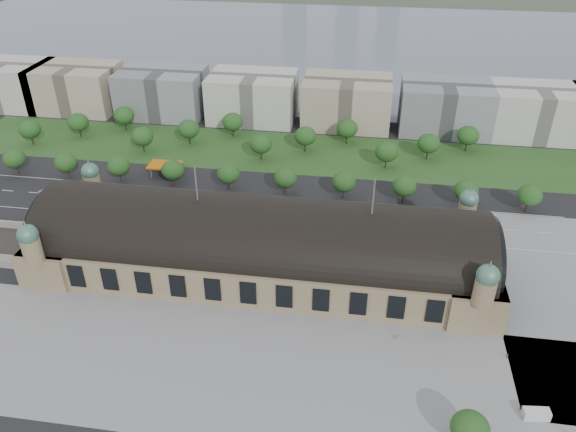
# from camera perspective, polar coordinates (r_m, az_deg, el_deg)

# --- Properties ---
(ground) EXTENTS (900.00, 900.00, 0.00)m
(ground) POSITION_cam_1_polar(r_m,az_deg,el_deg) (190.16, -2.71, -5.50)
(ground) COLOR black
(ground) RESTS_ON ground
(station) EXTENTS (150.00, 48.40, 44.30)m
(station) POSITION_cam_1_polar(r_m,az_deg,el_deg) (184.13, -2.79, -2.95)
(station) COLOR #967E5D
(station) RESTS_ON ground
(plaza_south) EXTENTS (190.00, 48.00, 0.12)m
(plaza_south) POSITION_cam_1_polar(r_m,az_deg,el_deg) (156.61, -2.14, -15.51)
(plaza_south) COLOR gray
(plaza_south) RESTS_ON ground
(road_slab) EXTENTS (260.00, 26.00, 0.10)m
(road_slab) POSITION_cam_1_polar(r_m,az_deg,el_deg) (224.78, -5.89, 0.79)
(road_slab) COLOR black
(road_slab) RESTS_ON ground
(grass_belt) EXTENTS (300.00, 45.00, 0.10)m
(grass_belt) POSITION_cam_1_polar(r_m,az_deg,el_deg) (271.20, -2.11, 6.63)
(grass_belt) COLOR #295020
(grass_belt) RESTS_ON ground
(petrol_station) EXTENTS (14.00, 13.00, 5.05)m
(petrol_station) POSITION_cam_1_polar(r_m,az_deg,el_deg) (255.74, -11.90, 5.04)
(petrol_station) COLOR #C4650B
(petrol_station) RESTS_ON ground
(lake) EXTENTS (700.00, 320.00, 0.08)m
(lake) POSITION_cam_1_polar(r_m,az_deg,el_deg) (461.85, 4.62, 17.22)
(lake) COLOR slate
(lake) RESTS_ON ground
(office_0) EXTENTS (45.00, 32.00, 24.00)m
(office_0) POSITION_cam_1_polar(r_m,az_deg,el_deg) (360.91, -26.43, 11.91)
(office_0) COLOR beige
(office_0) RESTS_ON ground
(office_1) EXTENTS (45.00, 32.00, 24.00)m
(office_1) POSITION_cam_1_polar(r_m,az_deg,el_deg) (340.21, -20.71, 12.10)
(office_1) COLOR #B3A28D
(office_1) RESTS_ON ground
(office_2) EXTENTS (45.00, 32.00, 24.00)m
(office_2) POSITION_cam_1_polar(r_m,az_deg,el_deg) (319.52, -12.61, 12.18)
(office_2) COLOR gray
(office_2) RESTS_ON ground
(office_3) EXTENTS (45.00, 32.00, 24.00)m
(office_3) POSITION_cam_1_polar(r_m,az_deg,el_deg) (305.69, -3.60, 11.99)
(office_3) COLOR beige
(office_3) RESTS_ON ground
(office_4) EXTENTS (45.00, 32.00, 24.00)m
(office_4) POSITION_cam_1_polar(r_m,az_deg,el_deg) (299.67, 6.00, 11.46)
(office_4) COLOR #B3A28D
(office_4) RESTS_ON ground
(office_5) EXTENTS (45.00, 32.00, 24.00)m
(office_5) POSITION_cam_1_polar(r_m,az_deg,el_deg) (301.92, 15.66, 10.62)
(office_5) COLOR gray
(office_5) RESTS_ON ground
(office_6) EXTENTS (45.00, 32.00, 24.00)m
(office_6) POSITION_cam_1_polar(r_m,az_deg,el_deg) (310.89, 23.99, 9.65)
(office_6) COLOR beige
(office_6) RESTS_ON ground
(tree_row_0) EXTENTS (9.60, 9.60, 11.52)m
(tree_row_0) POSITION_cam_1_polar(r_m,az_deg,el_deg) (273.82, -26.04, 5.25)
(tree_row_0) COLOR #2D2116
(tree_row_0) RESTS_ON ground
(tree_row_1) EXTENTS (9.60, 9.60, 11.52)m
(tree_row_1) POSITION_cam_1_polar(r_m,az_deg,el_deg) (261.31, -21.64, 5.09)
(tree_row_1) COLOR #2D2116
(tree_row_1) RESTS_ON ground
(tree_row_2) EXTENTS (9.60, 9.60, 11.52)m
(tree_row_2) POSITION_cam_1_polar(r_m,az_deg,el_deg) (250.49, -16.83, 4.88)
(tree_row_2) COLOR #2D2116
(tree_row_2) RESTS_ON ground
(tree_row_3) EXTENTS (9.60, 9.60, 11.52)m
(tree_row_3) POSITION_cam_1_polar(r_m,az_deg,el_deg) (241.57, -11.62, 4.61)
(tree_row_3) COLOR #2D2116
(tree_row_3) RESTS_ON ground
(tree_row_4) EXTENTS (9.60, 9.60, 11.52)m
(tree_row_4) POSITION_cam_1_polar(r_m,az_deg,el_deg) (234.77, -6.08, 4.28)
(tree_row_4) COLOR #2D2116
(tree_row_4) RESTS_ON ground
(tree_row_5) EXTENTS (9.60, 9.60, 11.52)m
(tree_row_5) POSITION_cam_1_polar(r_m,az_deg,el_deg) (230.28, -0.26, 3.90)
(tree_row_5) COLOR #2D2116
(tree_row_5) RESTS_ON ground
(tree_row_6) EXTENTS (9.60, 9.60, 11.52)m
(tree_row_6) POSITION_cam_1_polar(r_m,az_deg,el_deg) (228.25, 5.71, 3.46)
(tree_row_6) COLOR #2D2116
(tree_row_6) RESTS_ON ground
(tree_row_7) EXTENTS (9.60, 9.60, 11.52)m
(tree_row_7) POSITION_cam_1_polar(r_m,az_deg,el_deg) (228.72, 11.72, 2.98)
(tree_row_7) COLOR #2D2116
(tree_row_7) RESTS_ON ground
(tree_row_8) EXTENTS (9.60, 9.60, 11.52)m
(tree_row_8) POSITION_cam_1_polar(r_m,az_deg,el_deg) (231.70, 17.64, 2.47)
(tree_row_8) COLOR #2D2116
(tree_row_8) RESTS_ON ground
(tree_row_9) EXTENTS (9.60, 9.60, 11.52)m
(tree_row_9) POSITION_cam_1_polar(r_m,az_deg,el_deg) (237.08, 23.34, 1.96)
(tree_row_9) COLOR #2D2116
(tree_row_9) RESTS_ON ground
(tree_belt_0) EXTENTS (10.40, 10.40, 12.48)m
(tree_belt_0) POSITION_cam_1_polar(r_m,az_deg,el_deg) (301.58, -24.77, 8.00)
(tree_belt_0) COLOR #2D2116
(tree_belt_0) RESTS_ON ground
(tree_belt_1) EXTENTS (10.40, 10.40, 12.48)m
(tree_belt_1) POSITION_cam_1_polar(r_m,az_deg,el_deg) (301.44, -20.55, 8.92)
(tree_belt_1) COLOR #2D2116
(tree_belt_1) RESTS_ON ground
(tree_belt_2) EXTENTS (10.40, 10.40, 12.48)m
(tree_belt_2) POSITION_cam_1_polar(r_m,az_deg,el_deg) (302.98, -16.33, 9.78)
(tree_belt_2) COLOR #2D2116
(tree_belt_2) RESTS_ON ground
(tree_belt_3) EXTENTS (10.40, 10.40, 12.48)m
(tree_belt_3) POSITION_cam_1_polar(r_m,az_deg,el_deg) (275.30, -14.60, 7.83)
(tree_belt_3) COLOR #2D2116
(tree_belt_3) RESTS_ON ground
(tree_belt_4) EXTENTS (10.40, 10.40, 12.48)m
(tree_belt_4) POSITION_cam_1_polar(r_m,az_deg,el_deg) (279.06, -10.06, 8.71)
(tree_belt_4) COLOR #2D2116
(tree_belt_4) RESTS_ON ground
(tree_belt_5) EXTENTS (10.40, 10.40, 12.48)m
(tree_belt_5) POSITION_cam_1_polar(r_m,az_deg,el_deg) (284.55, -5.64, 9.51)
(tree_belt_5) COLOR #2D2116
(tree_belt_5) RESTS_ON ground
(tree_belt_6) EXTENTS (10.40, 10.40, 12.48)m
(tree_belt_6) POSITION_cam_1_polar(r_m,az_deg,el_deg) (259.10, -2.76, 7.32)
(tree_belt_6) COLOR #2D2116
(tree_belt_6) RESTS_ON ground
(tree_belt_7) EXTENTS (10.40, 10.40, 12.48)m
(tree_belt_7) POSITION_cam_1_polar(r_m,az_deg,el_deg) (267.18, 1.77, 8.13)
(tree_belt_7) COLOR #2D2116
(tree_belt_7) RESTS_ON ground
(tree_belt_8) EXTENTS (10.40, 10.40, 12.48)m
(tree_belt_8) POSITION_cam_1_polar(r_m,az_deg,el_deg) (276.85, 6.04, 8.83)
(tree_belt_8) COLOR #2D2116
(tree_belt_8) RESTS_ON ground
(tree_belt_9) EXTENTS (10.40, 10.40, 12.48)m
(tree_belt_9) POSITION_cam_1_polar(r_m,az_deg,el_deg) (254.90, 10.00, 6.43)
(tree_belt_9) COLOR #2D2116
(tree_belt_9) RESTS_ON ground
(tree_belt_10) EXTENTS (10.40, 10.40, 12.48)m
(tree_belt_10) POSITION_cam_1_polar(r_m,az_deg,el_deg) (267.19, 14.09, 7.16)
(tree_belt_10) COLOR #2D2116
(tree_belt_10) RESTS_ON ground
(tree_belt_11) EXTENTS (10.40, 10.40, 12.48)m
(tree_belt_11) POSITION_cam_1_polar(r_m,az_deg,el_deg) (280.74, 17.82, 7.79)
(tree_belt_11) COLOR #2D2116
(tree_belt_11) RESTS_ON ground
(tree_plaza_s) EXTENTS (9.00, 9.00, 10.64)m
(tree_plaza_s) POSITION_cam_1_polar(r_m,az_deg,el_deg) (142.42, 18.00, -19.84)
(tree_plaza_s) COLOR #2D2116
(tree_plaza_s) RESTS_ON ground
(traffic_car_0) EXTENTS (4.19, 2.11, 1.37)m
(traffic_car_0) POSITION_cam_1_polar(r_m,az_deg,el_deg) (255.80, -23.66, 2.33)
(traffic_car_0) COLOR #B9BABB
(traffic_car_0) RESTS_ON ground
(traffic_car_1) EXTENTS (4.06, 1.57, 1.32)m
(traffic_car_1) POSITION_cam_1_polar(r_m,az_deg,el_deg) (249.56, -21.57, 2.08)
(traffic_car_1) COLOR gray
(traffic_car_1) RESTS_ON ground
(traffic_car_2) EXTENTS (4.71, 2.43, 1.27)m
(traffic_car_2) POSITION_cam_1_polar(r_m,az_deg,el_deg) (237.00, -16.74, 1.43)
(traffic_car_2) COLOR black
(traffic_car_2) RESTS_ON ground
(traffic_car_3) EXTENTS (5.50, 2.49, 1.56)m
(traffic_car_3) POSITION_cam_1_polar(r_m,az_deg,el_deg) (235.09, -8.93, 2.26)
(traffic_car_3) COLOR maroon
(traffic_car_3) RESTS_ON ground
(traffic_car_4) EXTENTS (4.77, 2.35, 1.57)m
(traffic_car_4) POSITION_cam_1_polar(r_m,az_deg,el_deg) (215.19, -0.62, -0.31)
(traffic_car_4) COLOR #191F46
(traffic_car_4) RESTS_ON ground
(traffic_car_6) EXTENTS (4.83, 2.32, 1.33)m
(traffic_car_6) POSITION_cam_1_polar(r_m,az_deg,el_deg) (215.13, 18.60, -2.23)
(traffic_car_6) COLOR silver
(traffic_car_6) RESTS_ON ground
(parked_car_0) EXTENTS (4.20, 3.03, 1.32)m
(parked_car_0) POSITION_cam_1_polar(r_m,az_deg,el_deg) (227.88, -19.16, -0.32)
(parked_car_0) COLOR black
(parked_car_0) RESTS_ON ground
(parked_car_1) EXTENTS (6.51, 5.23, 1.65)m
(parked_car_1) POSITION_cam_1_polar(r_m,az_deg,el_deg) (235.46, -20.99, 0.43)
(parked_car_1) COLOR maroon
(parked_car_1) RESTS_ON ground
(parked_car_2) EXTENTS (6.03, 4.73, 1.63)m
(parked_car_2) POSITION_cam_1_polar(r_m,az_deg,el_deg) (218.18, -11.97, -0.58)
(parked_car_2) COLOR #1F1B4D
(parked_car_2) RESTS_ON ground
(parked_car_3) EXTENTS (4.72, 3.38, 1.49)m
(parked_car_3) POSITION_cam_1_polar(r_m,az_deg,el_deg) (221.32, -15.54, -0.63)
(parked_car_3) COLOR #54575C
(parked_car_3) RESTS_ON ground
(parked_car_4) EXTENTS (4.93, 3.26, 1.54)m
(parked_car_4) POSITION_cam_1_polar(r_m,az_deg,el_deg) (223.96, -15.08, -0.14)
(parked_car_4) COLOR silver
(parked_car_4) RESTS_ON ground
(parked_car_5) EXTENTS (5.38, 4.58, 1.37)m
(parked_car_5) POSITION_cam_1_polar(r_m,az_deg,el_deg) (219.43, -13.98, -0.70)
(parked_car_5) COLOR gray
(parked_car_5) RESTS_ON ground
(parked_car_6) EXTENTS (5.00, 3.85, 1.35)m
(parked_car_6) POSITION_cam_1_polar(r_m,az_deg,el_deg) (213.31, -6.20, -0.87)
(parked_car_6) COLOR black
(parked_car_6) RESTS_ON ground
(bus_west) EXTENTS (12.94, 3.68, 3.57)m
(bus_west) POSITION_cam_1_polar(r_m,az_deg,el_deg) (213.27, -4.81, -0.44)
(bus_west) COLOR red
(bus_west) RESTS_ON ground
(bus_mid) EXTENTS (13.06, 3.66, 3.60)m
(bus_mid) POSITION_cam_1_polar(r_m,az_deg,el_deg) (209.81, 5.34, -1.06)
(bus_mid) COLOR beige
(bus_mid) RESTS_ON ground
(bus_east) EXTENTS (11.27, 3.63, 3.08)m
(bus_east) POSITION_cam_1_polar(r_m,az_deg,el_deg) (208.73, 6.14, -1.38)
(bus_east) COLOR silver
(bus_east) RESTS_ON ground
(van_south) EXTENTS (6.64, 3.19, 2.78)m
(van_south) POSITION_cam_1_polar(r_m,az_deg,el_deg) (157.78, 23.78, -17.95)
(van_south) COLOR silver
(van_south) RESTS_ON ground
(pedestrian_0) EXTENTS (0.82, 0.53, 1.59)m
(pedestrian_0) POSITION_cam_1_polar(r_m,az_deg,el_deg) (167.26, 10.92, -12.03)
(pedestrian_0) COLOR gray
(pedestrian_0) RESTS_ON ground
(pedestrian_1) EXTENTS (0.77, 0.72, 1.77)m
(pedestrian_1) POSITION_cam_1_polar(r_m,az_deg,el_deg) (158.62, 22.58, -17.51)
(pedestrian_1) COLOR gray
(pedestrian_1) RESTS_ON ground
(pedestrian_2) EXTENTS (0.61, 0.90, 1.71)m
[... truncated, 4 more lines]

